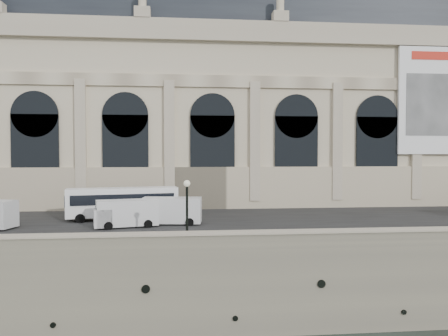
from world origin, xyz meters
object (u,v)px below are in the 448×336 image
Objects in this scene: lamp_left at (187,213)px; van_c at (168,211)px; bus_left at (123,202)px; van_b at (123,214)px.

van_c is at bearing 99.70° from lamp_left.
van_c is (4.59, -3.42, -0.50)m from bus_left.
bus_left is 1.89× the size of van_b.
bus_left is 1.89× the size of van_c.
van_c is at bearing 18.43° from van_b.
bus_left is 5.74m from van_c.
lamp_left is (1.63, -9.55, 1.07)m from van_c.
lamp_left reaches higher than van_c.
van_b is 10.00m from lamp_left.
van_b is 1.24× the size of lamp_left.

